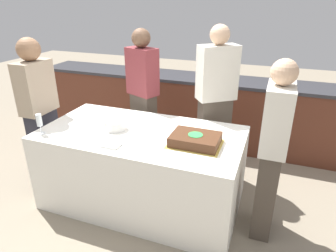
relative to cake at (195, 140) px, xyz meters
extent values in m
plane|color=gray|center=(-0.54, 0.06, -0.81)|extent=(14.00, 14.00, 0.00)
cube|color=#5B2D1E|center=(-0.54, 1.63, -0.37)|extent=(4.40, 0.55, 0.88)
cube|color=#2D2D33|center=(-0.54, 1.63, 0.09)|extent=(4.40, 0.58, 0.04)
cube|color=white|center=(-0.54, 0.06, -0.43)|extent=(1.86, 0.98, 0.77)
cube|color=gold|center=(0.00, 0.00, -0.04)|extent=(0.44, 0.34, 0.00)
cube|color=#472816|center=(0.00, 0.00, 0.00)|extent=(0.40, 0.30, 0.08)
cylinder|color=green|center=(0.00, 0.00, 0.05)|extent=(0.12, 0.12, 0.00)
cylinder|color=white|center=(-0.79, 0.04, 0.00)|extent=(0.20, 0.20, 0.09)
cylinder|color=white|center=(-1.37, -0.28, -0.04)|extent=(0.07, 0.07, 0.00)
cylinder|color=white|center=(-1.37, -0.28, 0.00)|extent=(0.01, 0.01, 0.07)
cylinder|color=white|center=(-1.37, -0.28, 0.09)|extent=(0.05, 0.05, 0.11)
cylinder|color=white|center=(0.02, 0.30, -0.04)|extent=(0.18, 0.18, 0.00)
cube|color=white|center=(-0.64, -0.28, -0.03)|extent=(0.15, 0.11, 0.02)
cube|color=#4C4238|center=(0.00, 0.77, -0.35)|extent=(0.36, 0.33, 0.93)
cube|color=silver|center=(0.00, 0.77, 0.39)|extent=(0.43, 0.40, 0.55)
sphere|color=#D8AD89|center=(0.00, 0.77, 0.77)|extent=(0.20, 0.20, 0.20)
cube|color=#282833|center=(-1.69, 0.06, -0.40)|extent=(0.16, 0.32, 0.81)
cube|color=tan|center=(-1.69, 0.06, 0.26)|extent=(0.20, 0.37, 0.53)
sphere|color=#936B4C|center=(-1.69, 0.06, 0.64)|extent=(0.22, 0.22, 0.22)
cube|color=#4C4238|center=(0.61, 0.06, -0.41)|extent=(0.16, 0.33, 0.80)
cube|color=silver|center=(0.61, 0.06, 0.25)|extent=(0.20, 0.38, 0.52)
sphere|color=#D8AD89|center=(0.61, 0.06, 0.61)|extent=(0.19, 0.19, 0.19)
cube|color=#4C4238|center=(-0.84, 0.77, -0.37)|extent=(0.33, 0.26, 0.89)
cube|color=brown|center=(-0.84, 0.77, 0.34)|extent=(0.39, 0.32, 0.52)
sphere|color=brown|center=(-0.84, 0.77, 0.70)|extent=(0.20, 0.20, 0.20)
camera|label=1|loc=(0.57, -2.19, 1.11)|focal=32.00mm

